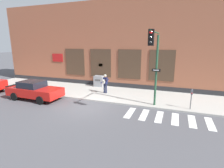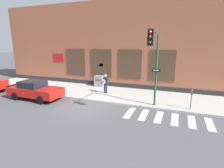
{
  "view_description": "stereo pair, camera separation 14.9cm",
  "coord_description": "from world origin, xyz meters",
  "px_view_note": "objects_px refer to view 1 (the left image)",
  "views": [
    {
      "loc": [
        5.94,
        -10.72,
        4.54
      ],
      "look_at": [
        1.39,
        1.6,
        1.49
      ],
      "focal_mm": 28.0,
      "sensor_mm": 36.0,
      "label": 1
    },
    {
      "loc": [
        6.08,
        -10.67,
        4.54
      ],
      "look_at": [
        1.39,
        1.6,
        1.49
      ],
      "focal_mm": 28.0,
      "sensor_mm": 36.0,
      "label": 2
    }
  ],
  "objects_px": {
    "parking_meter": "(191,96)",
    "utility_box": "(99,81)",
    "red_car": "(34,90)",
    "busker": "(105,83)",
    "traffic_light": "(155,57)"
  },
  "relations": [
    {
      "from": "busker",
      "to": "utility_box",
      "type": "height_order",
      "value": "busker"
    },
    {
      "from": "parking_meter",
      "to": "utility_box",
      "type": "height_order",
      "value": "parking_meter"
    },
    {
      "from": "busker",
      "to": "traffic_light",
      "type": "distance_m",
      "value": 5.95
    },
    {
      "from": "traffic_light",
      "to": "utility_box",
      "type": "relative_size",
      "value": 4.63
    },
    {
      "from": "red_car",
      "to": "busker",
      "type": "xyz_separation_m",
      "value": [
        4.96,
        3.32,
        0.33
      ]
    },
    {
      "from": "red_car",
      "to": "parking_meter",
      "type": "distance_m",
      "value": 12.14
    },
    {
      "from": "traffic_light",
      "to": "parking_meter",
      "type": "height_order",
      "value": "traffic_light"
    },
    {
      "from": "busker",
      "to": "parking_meter",
      "type": "height_order",
      "value": "busker"
    },
    {
      "from": "busker",
      "to": "parking_meter",
      "type": "distance_m",
      "value": 7.26
    },
    {
      "from": "busker",
      "to": "traffic_light",
      "type": "height_order",
      "value": "traffic_light"
    },
    {
      "from": "traffic_light",
      "to": "parking_meter",
      "type": "bearing_deg",
      "value": 23.24
    },
    {
      "from": "busker",
      "to": "utility_box",
      "type": "distance_m",
      "value": 2.76
    },
    {
      "from": "traffic_light",
      "to": "red_car",
      "type": "bearing_deg",
      "value": -176.56
    },
    {
      "from": "red_car",
      "to": "busker",
      "type": "relative_size",
      "value": 2.7
    },
    {
      "from": "traffic_light",
      "to": "utility_box",
      "type": "xyz_separation_m",
      "value": [
        -6.19,
        4.95,
        -3.03
      ]
    }
  ]
}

